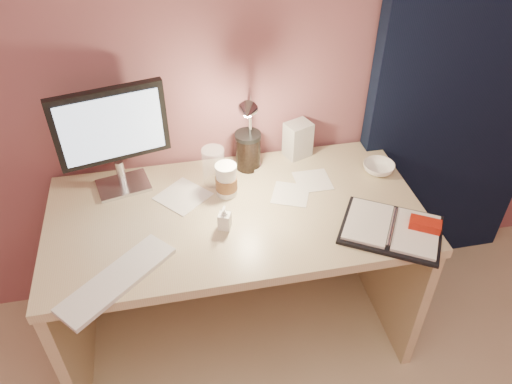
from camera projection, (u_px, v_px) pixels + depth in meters
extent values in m
plane|color=#9D5B61|center=(215.00, 38.00, 1.82)|extent=(3.50, 0.00, 3.50)
cube|color=black|center=(474.00, 60.00, 2.03)|extent=(0.85, 0.08, 2.20)
cube|color=#C6B98C|center=(236.00, 215.00, 1.88)|extent=(1.40, 0.70, 0.04)
cube|color=#C6B98C|center=(72.00, 305.00, 2.01)|extent=(0.04, 0.66, 0.69)
cube|color=#C6B98C|center=(388.00, 255.00, 2.22)|extent=(0.04, 0.66, 0.69)
cube|color=#C6B98C|center=(226.00, 218.00, 2.33)|extent=(1.32, 0.03, 0.55)
cube|color=silver|center=(124.00, 185.00, 1.98)|extent=(0.23, 0.18, 0.01)
cylinder|color=silver|center=(121.00, 173.00, 1.94)|extent=(0.03, 0.03, 0.11)
cube|color=black|center=(110.00, 124.00, 1.80)|extent=(0.40, 0.12, 0.29)
cube|color=#B9D7FC|center=(109.00, 128.00, 1.78)|extent=(0.35, 0.08, 0.24)
cube|color=silver|center=(117.00, 279.00, 1.60)|extent=(0.39, 0.36, 0.02)
cube|color=black|center=(391.00, 230.00, 1.78)|extent=(0.43, 0.40, 0.01)
cube|color=white|center=(368.00, 222.00, 1.79)|extent=(0.25, 0.27, 0.01)
cube|color=white|center=(416.00, 233.00, 1.75)|extent=(0.25, 0.27, 0.01)
cube|color=red|center=(425.00, 224.00, 1.75)|extent=(0.12, 0.10, 0.03)
cube|color=white|center=(313.00, 181.00, 2.01)|extent=(0.14, 0.14, 0.00)
cube|color=white|center=(291.00, 194.00, 1.94)|extent=(0.18, 0.18, 0.00)
cube|color=white|center=(183.00, 196.00, 1.93)|extent=(0.24, 0.24, 0.00)
cylinder|color=white|center=(226.00, 181.00, 1.91)|extent=(0.08, 0.08, 0.12)
cylinder|color=brown|center=(226.00, 183.00, 1.91)|extent=(0.08, 0.08, 0.05)
cylinder|color=white|center=(226.00, 167.00, 1.87)|extent=(0.08, 0.08, 0.01)
cylinder|color=white|center=(214.00, 166.00, 1.96)|extent=(0.09, 0.09, 0.15)
imported|color=white|center=(379.00, 168.00, 2.05)|extent=(0.16, 0.16, 0.04)
imported|color=white|center=(225.00, 217.00, 1.77)|extent=(0.06, 0.06, 0.10)
cylinder|color=black|center=(248.00, 152.00, 2.04)|extent=(0.10, 0.10, 0.15)
cube|color=silver|center=(298.00, 140.00, 2.10)|extent=(0.13, 0.11, 0.16)
cylinder|color=silver|center=(250.00, 166.00, 2.08)|extent=(0.09, 0.09, 0.02)
cylinder|color=silver|center=(250.00, 129.00, 1.97)|extent=(0.01, 0.01, 0.34)
cone|color=silver|center=(269.00, 111.00, 1.75)|extent=(0.08, 0.08, 0.07)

